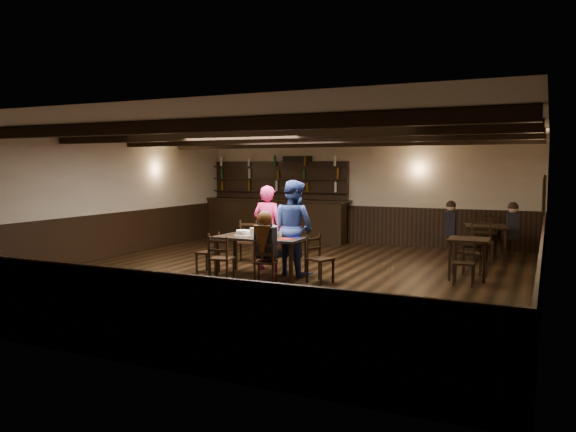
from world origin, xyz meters
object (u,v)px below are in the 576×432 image
at_px(chair_near_left, 220,255).
at_px(chair_near_right, 265,259).
at_px(dining_table, 261,241).
at_px(woman_pink, 268,228).
at_px(man_blue, 293,227).
at_px(cake, 243,233).
at_px(bar_counter, 274,214).

bearing_deg(chair_near_left, chair_near_right, 4.07).
bearing_deg(chair_near_right, dining_table, 121.76).
xyz_separation_m(chair_near_left, woman_pink, (0.23, 1.41, 0.36)).
distance_m(dining_table, woman_pink, 0.71).
xyz_separation_m(man_blue, cake, (-0.85, -0.45, -0.10)).
height_order(man_blue, bar_counter, bar_counter).
distance_m(dining_table, cake, 0.42).
bearing_deg(bar_counter, man_blue, -59.67).
distance_m(chair_near_left, man_blue, 1.55).
distance_m(man_blue, bar_counter, 5.25).
xyz_separation_m(chair_near_right, bar_counter, (-2.63, 5.68, 0.26)).
bearing_deg(bar_counter, chair_near_right, -65.15).
height_order(chair_near_left, man_blue, man_blue).
relative_size(dining_table, chair_near_right, 2.09).
bearing_deg(woman_pink, chair_near_right, 114.50).
relative_size(chair_near_left, chair_near_right, 1.03).
distance_m(chair_near_right, man_blue, 1.23).
distance_m(woman_pink, man_blue, 0.68).
bearing_deg(woman_pink, bar_counter, -65.78).
relative_size(chair_near_left, man_blue, 0.46).
height_order(woman_pink, cake, woman_pink).
bearing_deg(cake, woman_pink, 73.02).
height_order(chair_near_left, cake, cake).
xyz_separation_m(dining_table, bar_counter, (-2.21, 5.00, 0.05)).
distance_m(chair_near_left, bar_counter, 6.01).
bearing_deg(cake, chair_near_left, -92.62).
relative_size(chair_near_left, woman_pink, 0.49).
bearing_deg(chair_near_left, bar_counter, 107.15).
bearing_deg(chair_near_right, cake, 139.55).
xyz_separation_m(chair_near_left, bar_counter, (-1.77, 5.74, 0.25)).
bearing_deg(cake, dining_table, -2.63).
bearing_deg(man_blue, dining_table, 65.24).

